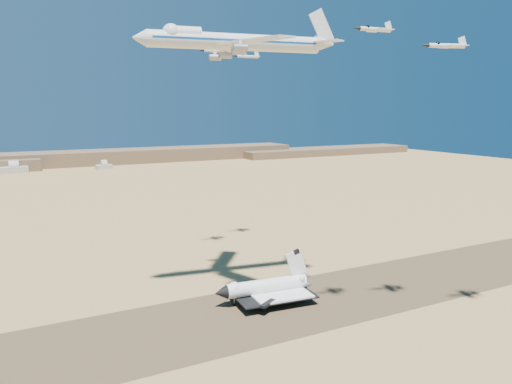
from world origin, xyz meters
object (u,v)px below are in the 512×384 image
chase_jet_d (215,51)px  chase_jet_e (247,56)px  carrier_747 (230,42)px  crew_a (282,300)px  chase_jet_b (446,46)px  shuttle (266,288)px  chase_jet_a (374,29)px  crew_c (294,299)px  crew_b (291,301)px

chase_jet_d → chase_jet_e: (22.28, 10.48, -0.65)m
carrier_747 → crew_a: 99.87m
chase_jet_e → crew_a: bearing=-103.2°
carrier_747 → chase_jet_b: carrier_747 is taller
chase_jet_d → chase_jet_e: bearing=27.5°
shuttle → crew_a: 7.95m
chase_jet_a → shuttle: bearing=118.5°
crew_a → crew_c: bearing=-101.0°
carrier_747 → chase_jet_e: 75.07m
chase_jet_e → crew_b: bearing=-101.1°
chase_jet_a → chase_jet_d: 101.08m
carrier_747 → chase_jet_d: bearing=81.4°
crew_c → chase_jet_e: size_ratio=0.12×
chase_jet_a → chase_jet_b: 25.06m
chase_jet_d → carrier_747: bearing=-105.2°
crew_b → chase_jet_e: bearing=-28.6°
chase_jet_d → chase_jet_e: chase_jet_d is taller
crew_a → chase_jet_e: size_ratio=0.12×
crew_b → chase_jet_e: chase_jet_e is taller
chase_jet_a → crew_b: bearing=111.0°
chase_jet_e → carrier_747: bearing=-117.6°
carrier_747 → crew_c: bearing=-25.4°
shuttle → crew_b: (7.54, -6.57, -4.43)m
shuttle → crew_c: (9.45, -5.63, -4.40)m
crew_c → shuttle: bearing=30.8°
shuttle → crew_b: bearing=-35.7°
shuttle → crew_a: size_ratio=23.24×
crew_b → crew_c: size_ratio=0.96×
crew_b → crew_c: 2.13m
carrier_747 → crew_c: 100.82m
carrier_747 → crew_a: (15.76, -12.21, -97.86)m
crew_b → chase_jet_b: size_ratio=0.11×
chase_jet_b → chase_jet_a: bearing=-178.0°
carrier_747 → chase_jet_e: (39.22, 63.98, 2.19)m
carrier_747 → crew_b: 100.63m
crew_b → chase_jet_d: chase_jet_d is taller
crew_c → chase_jet_e: 128.12m
carrier_747 → chase_jet_b: (50.62, -53.77, -4.21)m
shuttle → crew_b: 10.94m
crew_a → crew_c: size_ratio=0.99×
crew_a → chase_jet_a: (11.10, -34.84, 97.89)m
carrier_747 → chase_jet_b: 73.97m
carrier_747 → crew_c: size_ratio=44.31×
crew_a → crew_b: size_ratio=1.04×
crew_a → chase_jet_e: bearing=-8.5°
crew_a → chase_jet_b: (34.87, -41.56, 93.65)m
chase_jet_a → chase_jet_e: (12.36, 111.04, 2.15)m
chase_jet_b → chase_jet_d: 112.65m
shuttle → carrier_747: size_ratio=0.52×
crew_b → shuttle: bearing=35.3°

